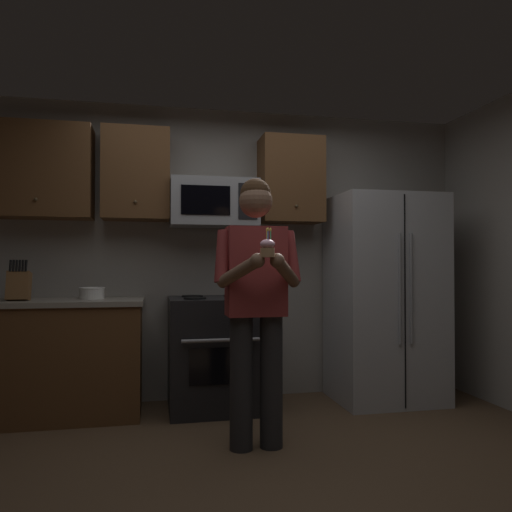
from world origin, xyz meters
The scene contains 11 objects.
ground_plane centered at (0.00, 0.00, 0.00)m, with size 6.00×6.00×0.00m, color brown.
wall_back centered at (0.00, 1.75, 1.30)m, with size 4.40×0.10×2.60m, color gray.
oven_range centered at (-0.15, 1.36, 0.46)m, with size 0.76×0.70×0.93m.
microwave centered at (-0.15, 1.48, 1.72)m, with size 0.74×0.41×0.40m.
refrigerator centered at (1.35, 1.32, 0.90)m, with size 0.90×0.75×1.80m.
cabinet_row_upper centered at (-0.72, 1.53, 1.95)m, with size 2.78×0.36×0.76m.
counter_left centered at (-1.45, 1.38, 0.46)m, with size 1.44×0.66×0.92m.
knife_block centered at (-1.66, 1.33, 1.04)m, with size 0.16×0.15×0.32m.
bowl_large_white centered at (-1.14, 1.39, 0.97)m, with size 0.20×0.20×0.09m.
person centered at (0.00, 0.42, 1.00)m, with size 0.60×0.48×1.76m.
cupcake centered at (0.00, 0.09, 1.29)m, with size 0.09×0.09×0.17m.
Camera 1 is at (-0.66, -2.73, 1.19)m, focal length 34.65 mm.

